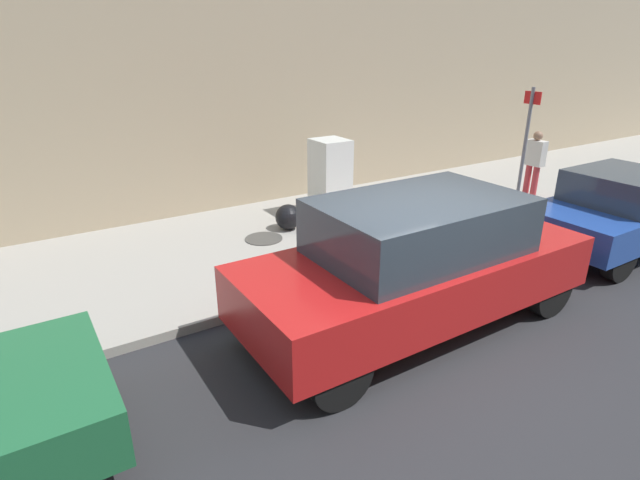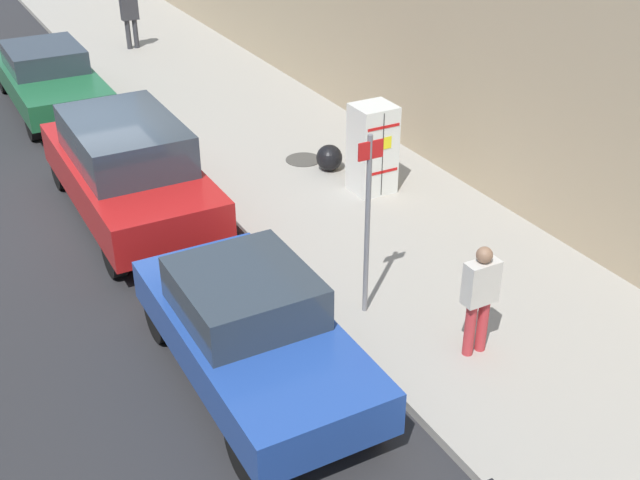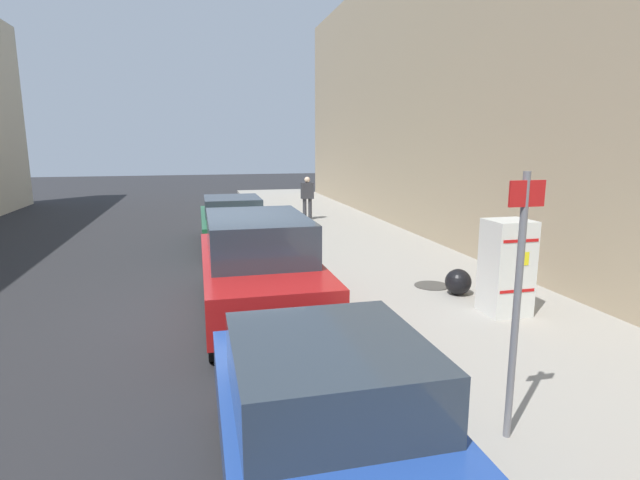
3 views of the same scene
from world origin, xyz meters
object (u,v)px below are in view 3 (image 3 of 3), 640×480
discarded_refrigerator (507,267)px  parked_suv_red (258,264)px  street_sign_post (518,295)px  parked_sedan_green (233,220)px  trash_bag (458,282)px  parked_hatchback_blue (333,431)px  pedestrian_walking_far (307,195)px

discarded_refrigerator → parked_suv_red: (4.05, -1.32, -0.02)m
parked_suv_red → street_sign_post: bearing=112.7°
parked_sedan_green → trash_bag: bearing=120.6°
street_sign_post → parked_hatchback_blue: bearing=13.1°
pedestrian_walking_far → parked_suv_red: 10.21m
street_sign_post → pedestrian_walking_far: street_sign_post is taller
discarded_refrigerator → trash_bag: discarded_refrigerator is taller
trash_bag → pedestrian_walking_far: bearing=-85.4°
trash_bag → parked_hatchback_blue: parked_hatchback_blue is taller
trash_bag → pedestrian_walking_far: (0.80, -9.94, 0.68)m
pedestrian_walking_far → parked_sedan_green: 4.62m
street_sign_post → pedestrian_walking_far: 14.39m
discarded_refrigerator → parked_hatchback_blue: 5.50m
street_sign_post → parked_suv_red: (1.92, -4.59, -0.68)m
parked_sedan_green → parked_hatchback_blue: (-0.00, 11.29, 0.00)m
parked_suv_red → pedestrian_walking_far: bearing=-107.2°
trash_bag → street_sign_post: bearing=66.8°
trash_bag → pedestrian_walking_far: 9.99m
parked_sedan_green → parked_hatchback_blue: parked_hatchback_blue is taller
pedestrian_walking_far → parked_suv_red: parked_suv_red is taller
pedestrian_walking_far → parked_sedan_green: bearing=-149.3°
parked_sedan_green → parked_hatchback_blue: bearing=90.0°
street_sign_post → pedestrian_walking_far: size_ratio=1.62×
trash_bag → pedestrian_walking_far: size_ratio=0.31×
street_sign_post → parked_suv_red: size_ratio=0.55×
trash_bag → parked_suv_red: (3.81, -0.19, 0.54)m
trash_bag → parked_hatchback_blue: bearing=51.9°
discarded_refrigerator → trash_bag: 1.29m
parked_suv_red → parked_hatchback_blue: bearing=90.0°
parked_sedan_green → parked_suv_red: 6.26m
pedestrian_walking_far → trash_bag: bearing=-104.0°
trash_bag → parked_suv_red: size_ratio=0.11×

